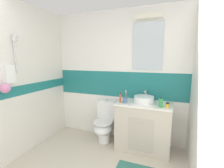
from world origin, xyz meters
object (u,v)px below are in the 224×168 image
Objects in this scene: toothbrush_cup at (125,100)px; hair_gel_jar at (168,105)px; sink_basin at (144,99)px; toothpaste_tube_upright at (120,98)px; toilet at (105,123)px; soap_dispenser at (161,103)px.

hair_gel_jar is (0.69, -0.01, -0.02)m from toothbrush_cup.
sink_basin reaches higher than toothpaste_tube_upright.
toothbrush_cup reaches higher than sink_basin.
sink_basin is 2.25× the size of toothpaste_tube_upright.
hair_gel_jar is at bearing -18.02° from sink_basin.
toothbrush_cup reaches higher than toilet.
toothpaste_tube_upright is at bearing -162.70° from sink_basin.
sink_basin is 0.32m from soap_dispenser.
toothbrush_cup is 2.80× the size of hair_gel_jar.
toothbrush_cup is (0.44, -0.12, 0.54)m from toilet.
toothpaste_tube_upright is (-0.39, -0.12, 0.02)m from sink_basin.
soap_dispenser is 2.17× the size of hair_gel_jar.
sink_basin is at bearing -0.27° from toilet.
toilet is 1.17m from soap_dispenser.
sink_basin is 2.25× the size of soap_dispenser.
sink_basin is 0.48× the size of toilet.
toilet is 3.64× the size of toothbrush_cup.
toothpaste_tube_upright is (-0.67, 0.02, 0.01)m from soap_dispenser.
soap_dispenser is at bearing -2.26° from toothbrush_cup.
toilet is at bearing 179.73° from sink_basin.
toothbrush_cup is at bearing 177.74° from soap_dispenser.
soap_dispenser is at bearing -8.13° from toilet.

